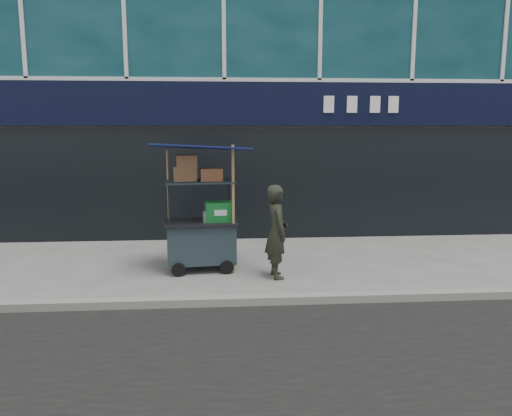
{
  "coord_description": "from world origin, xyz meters",
  "views": [
    {
      "loc": [
        -0.14,
        -6.8,
        2.46
      ],
      "look_at": [
        0.46,
        1.2,
        1.13
      ],
      "focal_mm": 35.0,
      "sensor_mm": 36.0,
      "label": 1
    }
  ],
  "objects": [
    {
      "name": "vendor_man",
      "position": [
        0.78,
        1.04,
        0.76
      ],
      "size": [
        0.45,
        0.61,
        1.53
      ],
      "primitive_type": "imported",
      "rotation": [
        0.0,
        0.0,
        1.73
      ],
      "color": "black",
      "rests_on": "ground"
    },
    {
      "name": "ground",
      "position": [
        0.0,
        0.0,
        0.0
      ],
      "size": [
        80.0,
        80.0,
        0.0
      ],
      "primitive_type": "plane",
      "color": "slate",
      "rests_on": "ground"
    },
    {
      "name": "vendor_cart",
      "position": [
        -0.44,
        1.57,
        0.77
      ],
      "size": [
        1.74,
        1.31,
        2.19
      ],
      "rotation": [
        0.0,
        0.0,
        0.11
      ],
      "color": "black",
      "rests_on": "ground"
    },
    {
      "name": "curb",
      "position": [
        0.0,
        -0.2,
        0.06
      ],
      "size": [
        80.0,
        0.18,
        0.12
      ],
      "primitive_type": "cube",
      "color": "gray",
      "rests_on": "ground"
    }
  ]
}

